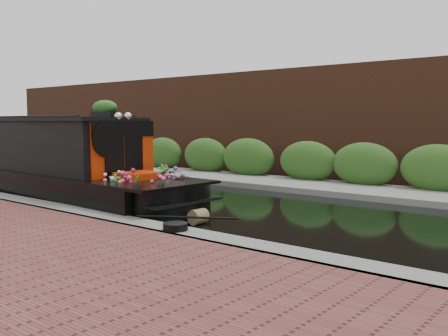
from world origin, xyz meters
The scene contains 8 objects.
ground centered at (0.00, 0.00, 0.00)m, with size 80.00×80.00×0.00m, color black.
near_bank_coping centered at (0.00, -3.30, 0.00)m, with size 40.00×0.60×0.50m, color slate.
far_bank_path centered at (0.00, 4.20, 0.00)m, with size 40.00×2.40×0.34m, color gray.
far_hedge centered at (0.00, 5.10, 0.00)m, with size 40.00×1.10×2.80m, color #2E561C.
far_brick_wall centered at (0.00, 7.20, 0.00)m, with size 40.00×1.00×8.00m, color #582F1D.
narrowboat centered at (-4.65, -1.85, 0.82)m, with size 11.81×2.49×2.76m.
rope_fender centered at (1.66, -1.85, 0.15)m, with size 0.30×0.30×0.35m, color olive.
coiled_mooring_rope centered at (2.50, -3.34, 0.31)m, with size 0.42×0.42×0.12m, color black.
Camera 1 is at (8.27, -9.12, 2.05)m, focal length 40.00 mm.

